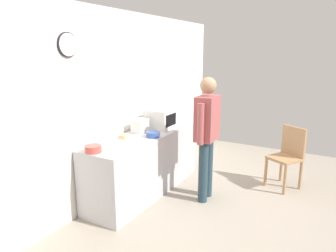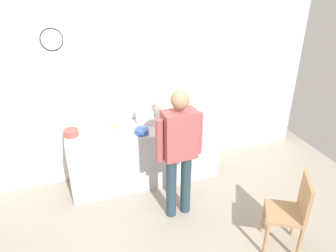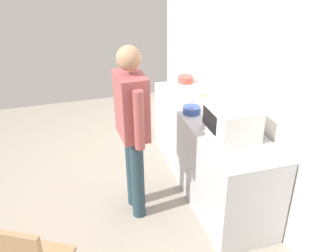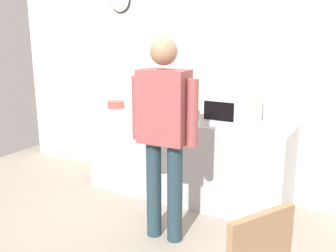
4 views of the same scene
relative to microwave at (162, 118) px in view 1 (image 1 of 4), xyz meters
The scene contains 12 objects.
ground_plane 1.65m from the microwave, 107.96° to the right, with size 6.00×6.00×0.00m, color #9E9384.
back_wall 0.61m from the microwave, 136.37° to the left, with size 5.40×0.13×2.60m.
kitchen_counter 0.76m from the microwave, behind, with size 2.17×0.62×0.88m, color #B7B7BC.
microwave is the anchor object (origin of this frame).
sandwich_plate 0.87m from the microwave, behind, with size 0.27×0.27×0.07m.
salad_bowl 0.59m from the microwave, 162.20° to the right, with size 0.19×0.19×0.07m, color #33519E.
cereal_bowl 1.47m from the microwave, behind, with size 0.20×0.20×0.08m, color #C64C42.
toaster 0.45m from the microwave, 164.12° to the left, with size 0.22×0.18×0.20m, color silver.
fork_utensil 1.17m from the microwave, behind, with size 0.17×0.02×0.01m, color silver.
spoon_utensil 1.14m from the microwave, behind, with size 0.17×0.02×0.01m, color silver.
person_standing 0.91m from the microwave, 107.37° to the right, with size 0.59×0.26×1.72m.
wooden_chair 2.00m from the microwave, 68.21° to the right, with size 0.54×0.54×0.94m.
Camera 1 is at (-3.66, -1.19, 2.04)m, focal length 33.01 mm.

